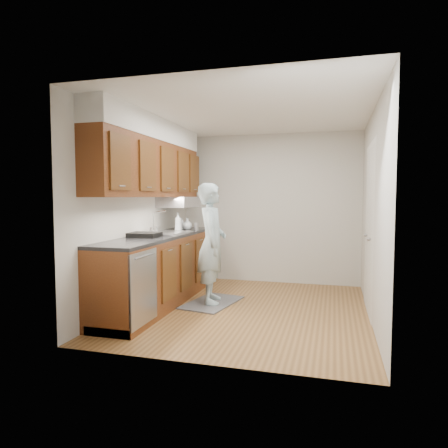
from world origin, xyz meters
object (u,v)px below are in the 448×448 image
object	(u,v)px
person	(212,235)
soap_bottle_c	(187,224)
soap_bottle_a	(178,222)
steel_can	(196,226)
dish_rack	(145,235)
soap_bottle_b	(182,224)

from	to	relation	value
person	soap_bottle_c	xyz separation A→B (m)	(-0.60, 0.65, 0.10)
soap_bottle_a	steel_can	world-z (taller)	soap_bottle_a
soap_bottle_a	dish_rack	xyz separation A→B (m)	(-0.09, -0.91, -0.11)
person	soap_bottle_b	world-z (taller)	person
steel_can	soap_bottle_a	bearing A→B (deg)	-129.12
steel_can	dish_rack	bearing A→B (deg)	-104.28
soap_bottle_b	dish_rack	distance (m)	1.19
dish_rack	soap_bottle_c	bearing A→B (deg)	80.13
dish_rack	steel_can	bearing A→B (deg)	72.69
dish_rack	soap_bottle_b	bearing A→B (deg)	84.63
soap_bottle_a	person	bearing A→B (deg)	-31.39
soap_bottle_b	soap_bottle_c	world-z (taller)	soap_bottle_c
soap_bottle_b	person	bearing A→B (deg)	-44.32
soap_bottle_b	dish_rack	size ratio (longest dim) A/B	0.47
person	soap_bottle_b	xyz separation A→B (m)	(-0.69, 0.67, 0.09)
soap_bottle_b	steel_can	xyz separation A→B (m)	(0.25, -0.03, -0.03)
soap_bottle_a	soap_bottle_c	world-z (taller)	soap_bottle_a
soap_bottle_a	steel_can	bearing A→B (deg)	50.88
soap_bottle_b	dish_rack	xyz separation A→B (m)	(-0.05, -1.19, -0.06)
steel_can	soap_bottle_b	bearing A→B (deg)	171.92
soap_bottle_a	dish_rack	distance (m)	0.92
dish_rack	person	bearing A→B (deg)	31.91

